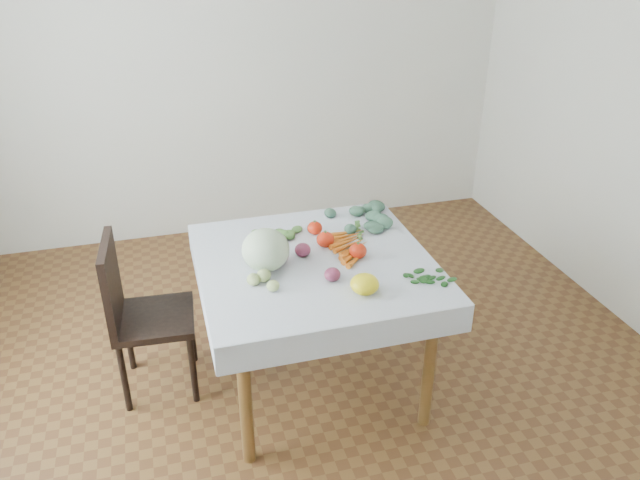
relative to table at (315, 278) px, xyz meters
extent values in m
plane|color=brown|center=(0.00, 0.00, -0.65)|extent=(4.00, 4.00, 0.00)
cube|color=silver|center=(0.00, 2.00, 0.70)|extent=(4.00, 0.04, 2.70)
cube|color=brown|center=(0.00, 0.00, 0.08)|extent=(1.00, 1.00, 0.04)
cylinder|color=brown|center=(-0.44, -0.44, -0.30)|extent=(0.06, 0.06, 0.71)
cylinder|color=brown|center=(0.44, -0.44, -0.30)|extent=(0.06, 0.06, 0.71)
cylinder|color=brown|center=(-0.44, 0.44, -0.30)|extent=(0.06, 0.06, 0.71)
cylinder|color=brown|center=(0.44, 0.44, -0.30)|extent=(0.06, 0.06, 0.71)
cube|color=white|center=(0.00, 0.00, 0.10)|extent=(1.12, 1.12, 0.01)
cube|color=black|center=(-0.79, 0.21, -0.23)|extent=(0.42, 0.42, 0.04)
cube|color=black|center=(-0.97, 0.22, 0.00)|extent=(0.06, 0.40, 0.43)
cylinder|color=black|center=(-0.98, 0.05, -0.45)|extent=(0.03, 0.03, 0.40)
cylinder|color=black|center=(-0.64, 0.03, -0.45)|extent=(0.03, 0.03, 0.40)
cylinder|color=black|center=(-0.95, 0.39, -0.45)|extent=(0.03, 0.03, 0.40)
cylinder|color=black|center=(-0.61, 0.36, -0.45)|extent=(0.03, 0.03, 0.40)
ellipsoid|color=beige|center=(-0.24, -0.01, 0.20)|extent=(0.30, 0.30, 0.20)
ellipsoid|color=red|center=(0.07, 0.27, 0.14)|extent=(0.09, 0.09, 0.07)
ellipsoid|color=red|center=(0.21, -0.03, 0.14)|extent=(0.10, 0.10, 0.08)
ellipsoid|color=red|center=(-0.16, 0.03, 0.14)|extent=(0.10, 0.10, 0.07)
ellipsoid|color=red|center=(0.09, 0.12, 0.14)|extent=(0.10, 0.10, 0.08)
ellipsoid|color=yellow|center=(-0.23, 0.08, 0.14)|extent=(0.13, 0.13, 0.07)
ellipsoid|color=yellow|center=(0.14, -0.34, 0.15)|extent=(0.14, 0.14, 0.09)
ellipsoid|color=#53172D|center=(-0.05, 0.06, 0.14)|extent=(0.09, 0.09, 0.07)
ellipsoid|color=#53172D|center=(0.03, -0.20, 0.13)|extent=(0.09, 0.09, 0.06)
ellipsoid|color=#93B065|center=(-0.29, -0.17, 0.13)|extent=(0.05, 0.05, 0.05)
ellipsoid|color=#93B065|center=(-0.32, -0.15, 0.13)|extent=(0.05, 0.05, 0.05)
ellipsoid|color=#93B065|center=(-0.31, -0.20, 0.13)|extent=(0.05, 0.05, 0.05)
ellipsoid|color=#93B065|center=(-0.24, -0.14, 0.13)|extent=(0.05, 0.05, 0.05)
cone|color=orange|center=(0.21, 0.21, 0.12)|extent=(0.21, 0.05, 0.03)
cone|color=orange|center=(0.21, 0.18, 0.12)|extent=(0.21, 0.06, 0.03)
cone|color=orange|center=(0.21, 0.15, 0.12)|extent=(0.21, 0.08, 0.03)
cone|color=orange|center=(0.21, 0.11, 0.12)|extent=(0.20, 0.10, 0.03)
cone|color=orange|center=(0.21, 0.08, 0.12)|extent=(0.20, 0.11, 0.03)
cone|color=orange|center=(0.21, 0.05, 0.12)|extent=(0.20, 0.13, 0.03)
cone|color=orange|center=(0.21, 0.01, 0.12)|extent=(0.19, 0.14, 0.03)
cone|color=orange|center=(0.21, -0.02, 0.12)|extent=(0.18, 0.15, 0.03)
cone|color=orange|center=(0.21, -0.05, 0.12)|extent=(0.17, 0.17, 0.03)
ellipsoid|color=#3E654C|center=(0.35, 0.33, 0.13)|extent=(0.08, 0.08, 0.05)
ellipsoid|color=#3E654C|center=(0.29, 0.33, 0.13)|extent=(0.08, 0.08, 0.05)
ellipsoid|color=#3E654C|center=(0.34, 0.28, 0.13)|extent=(0.08, 0.08, 0.05)
ellipsoid|color=#3E654C|center=(0.35, 0.37, 0.13)|extent=(0.08, 0.08, 0.05)
ellipsoid|color=#3E654C|center=(0.25, 0.29, 0.13)|extent=(0.08, 0.08, 0.05)
ellipsoid|color=#3E654C|center=(0.41, 0.30, 0.13)|extent=(0.08, 0.08, 0.05)
ellipsoid|color=#3E654C|center=(0.27, 0.39, 0.13)|extent=(0.08, 0.08, 0.05)
ellipsoid|color=#3E654C|center=(0.30, 0.22, 0.13)|extent=(0.08, 0.08, 0.05)
ellipsoid|color=#3E654C|center=(0.43, 0.39, 0.13)|extent=(0.08, 0.08, 0.05)
ellipsoid|color=#3E654C|center=(0.18, 0.33, 0.13)|extent=(0.08, 0.08, 0.05)
ellipsoid|color=#3E654C|center=(0.43, 0.22, 0.13)|extent=(0.08, 0.08, 0.05)
ellipsoid|color=#3E654C|center=(0.33, 0.46, 0.13)|extent=(0.08, 0.08, 0.05)
ellipsoid|color=#174917|center=(0.49, -0.30, 0.11)|extent=(0.05, 0.03, 0.01)
ellipsoid|color=#174917|center=(0.46, -0.28, 0.11)|extent=(0.05, 0.03, 0.01)
ellipsoid|color=#174917|center=(0.46, -0.32, 0.11)|extent=(0.05, 0.03, 0.01)
ellipsoid|color=#174917|center=(0.50, -0.28, 0.11)|extent=(0.05, 0.03, 0.01)
ellipsoid|color=#174917|center=(0.43, -0.29, 0.11)|extent=(0.05, 0.03, 0.01)
ellipsoid|color=#174917|center=(0.50, -0.33, 0.11)|extent=(0.05, 0.03, 0.01)
ellipsoid|color=#174917|center=(0.48, -0.25, 0.11)|extent=(0.05, 0.03, 0.01)
ellipsoid|color=#174917|center=(0.42, -0.33, 0.11)|extent=(0.05, 0.03, 0.01)
ellipsoid|color=#174917|center=(0.54, -0.30, 0.11)|extent=(0.05, 0.03, 0.01)
ellipsoid|color=#174917|center=(0.42, -0.25, 0.11)|extent=(0.05, 0.03, 0.01)
ellipsoid|color=#174917|center=(0.48, -0.37, 0.11)|extent=(0.05, 0.03, 0.01)
ellipsoid|color=#174917|center=(0.53, -0.24, 0.11)|extent=(0.05, 0.03, 0.01)
ellipsoid|color=#174917|center=(0.38, -0.31, 0.11)|extent=(0.05, 0.03, 0.01)
ellipsoid|color=#174917|center=(0.56, -0.35, 0.11)|extent=(0.05, 0.03, 0.01)
ellipsoid|color=#52873E|center=(-0.11, 0.28, 0.12)|extent=(0.06, 0.06, 0.03)
ellipsoid|color=#52873E|center=(-0.14, 0.30, 0.12)|extent=(0.06, 0.06, 0.03)
ellipsoid|color=#52873E|center=(-0.13, 0.25, 0.12)|extent=(0.06, 0.06, 0.03)
ellipsoid|color=#52873E|center=(-0.08, 0.30, 0.12)|extent=(0.06, 0.06, 0.03)
ellipsoid|color=#52873E|center=(-0.18, 0.29, 0.12)|extent=(0.06, 0.06, 0.03)
ellipsoid|color=#52873E|center=(-0.08, 0.24, 0.12)|extent=(0.06, 0.06, 0.03)
ellipsoid|color=#52873E|center=(-0.12, 0.35, 0.12)|extent=(0.06, 0.06, 0.03)
ellipsoid|color=#52873E|center=(-0.19, 0.23, 0.12)|extent=(0.06, 0.06, 0.03)
ellipsoid|color=#52873E|center=(-0.02, 0.28, 0.12)|extent=(0.06, 0.06, 0.03)
ellipsoid|color=#52873E|center=(-0.21, 0.34, 0.12)|extent=(0.06, 0.06, 0.03)
ellipsoid|color=#52873E|center=(-0.11, 0.18, 0.12)|extent=(0.06, 0.06, 0.03)
camera|label=1|loc=(-0.69, -2.55, 1.60)|focal=35.00mm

